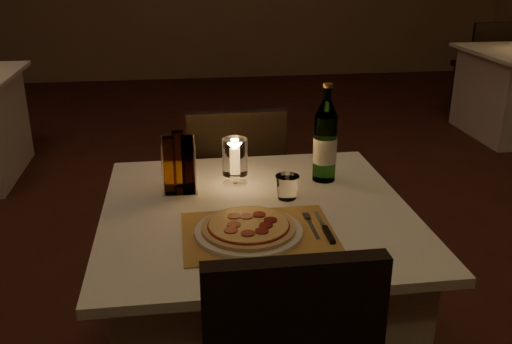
{
  "coord_description": "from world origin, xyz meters",
  "views": [
    {
      "loc": [
        -0.2,
        -2.26,
        1.53
      ],
      "look_at": [
        0.04,
        -0.56,
        0.86
      ],
      "focal_mm": 40.0,
      "sensor_mm": 36.0,
      "label": 1
    }
  ],
  "objects": [
    {
      "name": "pizza",
      "position": [
        -0.01,
        -0.76,
        0.77
      ],
      "size": [
        0.28,
        0.28,
        0.02
      ],
      "color": "#D8B77F",
      "rests_on": "plate"
    },
    {
      "name": "plate",
      "position": [
        -0.01,
        -0.76,
        0.75
      ],
      "size": [
        0.32,
        0.32,
        0.01
      ],
      "primitive_type": "cylinder",
      "color": "white",
      "rests_on": "placemat"
    },
    {
      "name": "fork",
      "position": [
        0.18,
        -0.73,
        0.75
      ],
      "size": [
        0.02,
        0.18,
        0.0
      ],
      "color": "silver",
      "rests_on": "placemat"
    },
    {
      "name": "hurricane_candle",
      "position": [
        -0.01,
        -0.38,
        0.84
      ],
      "size": [
        0.09,
        0.09,
        0.17
      ],
      "color": "white",
      "rests_on": "main_table"
    },
    {
      "name": "main_table",
      "position": [
        0.04,
        -0.58,
        0.37
      ],
      "size": [
        1.0,
        1.0,
        0.74
      ],
      "color": "white",
      "rests_on": "ground"
    },
    {
      "name": "cruet_caddy",
      "position": [
        -0.21,
        -0.41,
        0.84
      ],
      "size": [
        0.12,
        0.12,
        0.21
      ],
      "color": "white",
      "rests_on": "main_table"
    },
    {
      "name": "placemat",
      "position": [
        0.02,
        -0.76,
        0.74
      ],
      "size": [
        0.45,
        0.34,
        0.0
      ],
      "primitive_type": "cube",
      "color": "#C18C43",
      "rests_on": "main_table"
    },
    {
      "name": "water_bottle",
      "position": [
        0.32,
        -0.37,
        0.88
      ],
      "size": [
        0.09,
        0.09,
        0.36
      ],
      "color": "#609952",
      "rests_on": "main_table"
    },
    {
      "name": "floor",
      "position": [
        0.0,
        0.0,
        -0.01
      ],
      "size": [
        8.0,
        10.0,
        0.02
      ],
      "primitive_type": "cube",
      "color": "#451D16",
      "rests_on": "ground"
    },
    {
      "name": "chair_far",
      "position": [
        0.04,
        0.13,
        0.55
      ],
      "size": [
        0.42,
        0.42,
        0.9
      ],
      "color": "black",
      "rests_on": "ground"
    },
    {
      "name": "neighbor_chair_rb",
      "position": [
        2.78,
        2.93,
        0.55
      ],
      "size": [
        0.42,
        0.42,
        0.9
      ],
      "color": "black",
      "rests_on": "ground"
    },
    {
      "name": "tumbler",
      "position": [
        0.15,
        -0.52,
        0.78
      ],
      "size": [
        0.08,
        0.08,
        0.08
      ],
      "primitive_type": null,
      "color": "white",
      "rests_on": "main_table"
    },
    {
      "name": "knife",
      "position": [
        0.22,
        -0.79,
        0.75
      ],
      "size": [
        0.02,
        0.22,
        0.01
      ],
      "color": "black",
      "rests_on": "placemat"
    }
  ]
}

